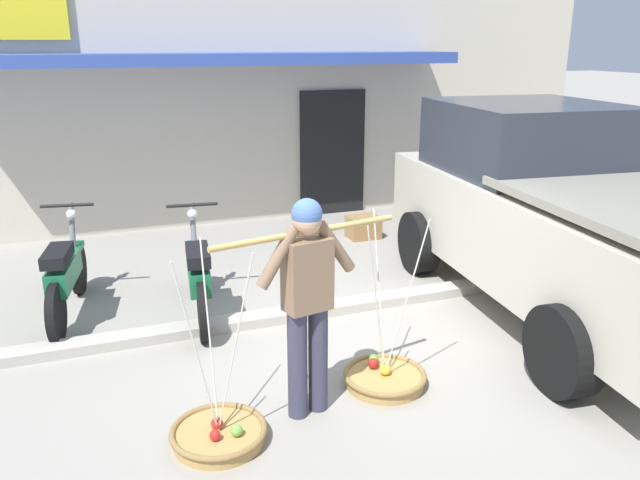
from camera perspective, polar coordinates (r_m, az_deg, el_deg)
ground_plane at (r=5.99m, az=0.98°, el=-9.54°), size 90.00×90.00×0.00m
sidewalk_curb at (r=6.56m, az=-1.27°, el=-6.53°), size 20.00×0.24×0.10m
fruit_vendor at (r=4.58m, az=-1.15°, el=-4.97°), size 1.46×0.33×1.70m
fruit_basket_left_side at (r=4.72m, az=-9.18°, el=-16.95°), size 0.70×0.70×1.45m
fruit_basket_right_side at (r=5.36m, az=5.88°, el=-12.26°), size 0.70×0.70×1.45m
motorcycle_nearest_shop at (r=6.92m, az=-22.11°, el=-2.99°), size 0.54×1.81×1.09m
motorcycle_second_in_row at (r=6.55m, az=-11.02°, el=-3.11°), size 0.54×1.82×1.09m
parked_truck at (r=6.96m, az=20.73°, el=2.29°), size 2.54×4.87×2.10m
storefront_building at (r=12.06m, az=-12.36°, el=14.23°), size 13.00×6.00×4.20m
wooden_crate at (r=9.12m, az=3.95°, el=1.19°), size 0.44×0.36×0.32m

